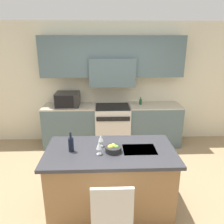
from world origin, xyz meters
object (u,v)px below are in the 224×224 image
(fruit_bowl, at_px, (113,149))
(oil_bottle_on_counter, at_px, (141,102))
(microwave, at_px, (68,99))
(wine_glass_far, at_px, (101,138))
(range_stove, at_px, (112,126))
(wine_bottle, at_px, (71,144))
(island_chair, at_px, (112,220))
(wine_glass_near, at_px, (99,146))

(fruit_bowl, xyz_separation_m, oil_bottle_on_counter, (0.71, 2.12, 0.05))
(microwave, height_order, wine_glass_far, microwave)
(microwave, bearing_deg, oil_bottle_on_counter, 1.34)
(range_stove, bearing_deg, oil_bottle_on_counter, 5.09)
(range_stove, xyz_separation_m, microwave, (-0.98, 0.02, 0.63))
(range_stove, bearing_deg, wine_bottle, -107.08)
(fruit_bowl, bearing_deg, island_chair, -93.48)
(wine_glass_near, relative_size, oil_bottle_on_counter, 1.05)
(range_stove, relative_size, microwave, 1.81)
(range_stove, distance_m, wine_glass_far, 2.00)
(wine_glass_near, xyz_separation_m, wine_glass_far, (0.02, 0.22, 0.00))
(wine_glass_near, bearing_deg, wine_glass_far, 84.05)
(wine_glass_far, relative_size, fruit_bowl, 0.84)
(island_chair, height_order, wine_glass_far, wine_glass_far)
(wine_glass_near, relative_size, fruit_bowl, 0.84)
(wine_bottle, bearing_deg, oil_bottle_on_counter, 58.98)
(wine_glass_far, bearing_deg, island_chair, -83.41)
(island_chair, relative_size, oil_bottle_on_counter, 6.09)
(fruit_bowl, bearing_deg, wine_glass_near, -161.75)
(wine_glass_near, xyz_separation_m, fruit_bowl, (0.18, 0.06, -0.08))
(island_chair, bearing_deg, wine_glass_near, 100.21)
(microwave, relative_size, wine_glass_near, 2.84)
(range_stove, bearing_deg, microwave, 178.91)
(wine_glass_near, bearing_deg, microwave, 108.52)
(island_chair, xyz_separation_m, wine_glass_far, (-0.11, 0.97, 0.45))
(wine_bottle, xyz_separation_m, wine_glass_far, (0.39, 0.12, 0.02))
(wine_glass_near, bearing_deg, island_chair, -79.79)
(range_stove, xyz_separation_m, wine_bottle, (-0.62, -2.03, 0.55))
(wine_glass_near, relative_size, wine_glass_far, 1.00)
(fruit_bowl, bearing_deg, range_stove, 87.93)
(microwave, xyz_separation_m, oil_bottle_on_counter, (1.61, 0.04, -0.09))
(oil_bottle_on_counter, bearing_deg, microwave, -178.66)
(range_stove, bearing_deg, island_chair, -92.47)
(wine_glass_far, distance_m, fruit_bowl, 0.24)
(microwave, relative_size, island_chair, 0.49)
(island_chair, relative_size, wine_glass_far, 5.80)
(range_stove, bearing_deg, wine_glass_far, -97.05)
(range_stove, height_order, island_chair, island_chair)
(oil_bottle_on_counter, bearing_deg, range_stove, -174.91)
(microwave, distance_m, fruit_bowl, 2.27)
(wine_bottle, xyz_separation_m, oil_bottle_on_counter, (1.25, 2.09, -0.01))
(wine_bottle, distance_m, wine_glass_near, 0.38)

